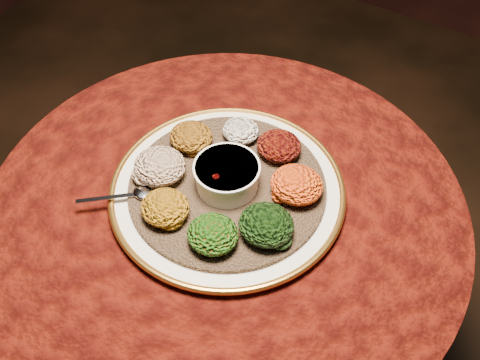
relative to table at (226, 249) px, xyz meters
The scene contains 13 objects.
table is the anchor object (origin of this frame).
platter 0.19m from the table, 103.45° to the left, with size 0.59×0.59×0.02m.
injera 0.20m from the table, 103.45° to the left, with size 0.39×0.39×0.01m, color brown.
stew_bowl 0.24m from the table, 103.45° to the left, with size 0.13×0.13×0.05m.
spoon 0.27m from the table, 143.78° to the right, with size 0.12×0.10×0.01m.
portion_ayib 0.27m from the table, 110.07° to the left, with size 0.08×0.08×0.04m, color white.
portion_kitfo 0.27m from the table, 74.75° to the left, with size 0.09×0.09×0.04m, color black.
portion_tikil 0.27m from the table, 30.69° to the left, with size 0.10×0.10×0.05m, color #B3760E.
portion_gomen 0.26m from the table, 19.23° to the right, with size 0.10×0.10×0.05m, color black.
portion_mixveg 0.26m from the table, 66.33° to the right, with size 0.09×0.09×0.05m, color maroon.
portion_kik 0.26m from the table, 119.82° to the right, with size 0.09×0.09×0.04m, color #AA650F.
portion_timatim 0.27m from the table, 166.61° to the right, with size 0.10×0.10×0.05m, color maroon.
portion_shiro 0.27m from the table, 151.23° to the left, with size 0.09×0.09×0.04m, color #855310.
Camera 1 is at (0.38, -0.54, 1.57)m, focal length 40.00 mm.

